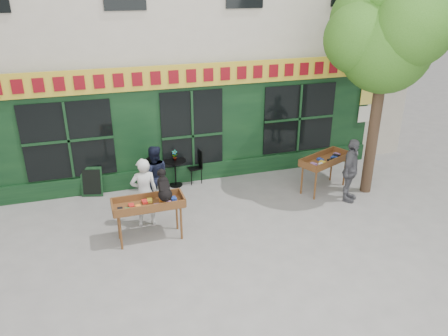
{
  "coord_description": "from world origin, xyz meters",
  "views": [
    {
      "loc": [
        -2.53,
        -8.74,
        5.28
      ],
      "look_at": [
        0.34,
        0.5,
        1.09
      ],
      "focal_mm": 35.0,
      "sensor_mm": 36.0,
      "label": 1
    }
  ],
  "objects_px": {
    "bistro_table": "(175,168)",
    "man_left": "(154,176)",
    "man_right": "(350,171)",
    "book_cart_center": "(148,206)",
    "dog": "(164,185)",
    "book_cart_right": "(325,161)",
    "woman": "(144,193)"
  },
  "relations": [
    {
      "from": "book_cart_center",
      "to": "man_left",
      "type": "distance_m",
      "value": 1.65
    },
    {
      "from": "book_cart_center",
      "to": "dog",
      "type": "bearing_deg",
      "value": -9.17
    },
    {
      "from": "bistro_table",
      "to": "man_left",
      "type": "xyz_separation_m",
      "value": [
        -0.7,
        -0.9,
        0.24
      ]
    },
    {
      "from": "book_cart_center",
      "to": "dog",
      "type": "xyz_separation_m",
      "value": [
        0.35,
        -0.05,
        0.47
      ]
    },
    {
      "from": "book_cart_right",
      "to": "man_left",
      "type": "xyz_separation_m",
      "value": [
        -4.49,
        0.52,
        -0.04
      ]
    },
    {
      "from": "book_cart_right",
      "to": "bistro_table",
      "type": "bearing_deg",
      "value": 135.29
    },
    {
      "from": "woman",
      "to": "bistro_table",
      "type": "distance_m",
      "value": 2.16
    },
    {
      "from": "book_cart_right",
      "to": "bistro_table",
      "type": "relative_size",
      "value": 2.13
    },
    {
      "from": "man_left",
      "to": "bistro_table",
      "type": "bearing_deg",
      "value": -125.36
    },
    {
      "from": "woman",
      "to": "bistro_table",
      "type": "height_order",
      "value": "woman"
    },
    {
      "from": "book_cart_center",
      "to": "man_right",
      "type": "height_order",
      "value": "man_right"
    },
    {
      "from": "book_cart_right",
      "to": "man_right",
      "type": "relative_size",
      "value": 0.97
    },
    {
      "from": "book_cart_right",
      "to": "bistro_table",
      "type": "distance_m",
      "value": 4.05
    },
    {
      "from": "dog",
      "to": "book_cart_right",
      "type": "xyz_separation_m",
      "value": [
        4.51,
        1.14,
        -0.47
      ]
    },
    {
      "from": "woman",
      "to": "bistro_table",
      "type": "relative_size",
      "value": 2.18
    },
    {
      "from": "woman",
      "to": "man_left",
      "type": "relative_size",
      "value": 1.06
    },
    {
      "from": "dog",
      "to": "woman",
      "type": "xyz_separation_m",
      "value": [
        -0.35,
        0.7,
        -0.46
      ]
    },
    {
      "from": "woman",
      "to": "man_left",
      "type": "xyz_separation_m",
      "value": [
        0.37,
        0.96,
        -0.04
      ]
    },
    {
      "from": "bistro_table",
      "to": "man_left",
      "type": "distance_m",
      "value": 1.17
    },
    {
      "from": "man_right",
      "to": "man_left",
      "type": "xyz_separation_m",
      "value": [
        -4.79,
        1.27,
        -0.05
      ]
    },
    {
      "from": "man_right",
      "to": "book_cart_right",
      "type": "bearing_deg",
      "value": 67.63
    },
    {
      "from": "bistro_table",
      "to": "dog",
      "type": "bearing_deg",
      "value": -105.8
    },
    {
      "from": "book_cart_center",
      "to": "dog",
      "type": "relative_size",
      "value": 2.52
    },
    {
      "from": "book_cart_center",
      "to": "man_right",
      "type": "xyz_separation_m",
      "value": [
        5.16,
        0.34,
        0.01
      ]
    },
    {
      "from": "book_cart_right",
      "to": "man_left",
      "type": "bearing_deg",
      "value": 149.23
    },
    {
      "from": "woman",
      "to": "man_right",
      "type": "xyz_separation_m",
      "value": [
        5.16,
        -0.31,
        0.0
      ]
    },
    {
      "from": "woman",
      "to": "man_left",
      "type": "bearing_deg",
      "value": -112.36
    },
    {
      "from": "dog",
      "to": "man_right",
      "type": "height_order",
      "value": "man_right"
    },
    {
      "from": "book_cart_center",
      "to": "bistro_table",
      "type": "height_order",
      "value": "book_cart_center"
    },
    {
      "from": "book_cart_right",
      "to": "man_left",
      "type": "height_order",
      "value": "man_left"
    },
    {
      "from": "dog",
      "to": "bistro_table",
      "type": "distance_m",
      "value": 2.76
    },
    {
      "from": "man_right",
      "to": "man_left",
      "type": "height_order",
      "value": "man_right"
    }
  ]
}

